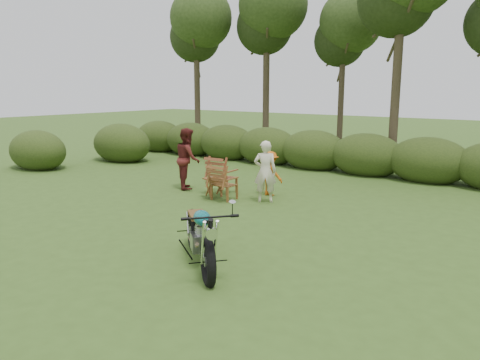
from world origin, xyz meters
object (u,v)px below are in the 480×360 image
Objects in this scene: motorcycle at (200,263)px; cup at (212,177)px; adult_a at (265,202)px; child at (270,195)px; lawn_chair_right at (224,199)px; adult_b at (188,188)px; lawn_chair_left at (223,193)px; side_table at (214,188)px.

cup is at bearing 167.16° from motorcycle.
adult_a is 0.77m from child.
cup reaches higher than child.
child is at bearing -124.44° from lawn_chair_right.
adult_b reaches higher than adult_a.
motorcycle is at bearing 116.61° from child.
lawn_chair_left is at bearing -128.79° from adult_b.
cup is (-2.85, 3.70, 0.58)m from motorcycle.
cup reaches higher than lawn_chair_left.
child is (1.20, 0.52, 0.00)m from lawn_chair_left.
side_table is 1.41m from adult_a.
lawn_chair_left is at bearing 103.75° from cup.
lawn_chair_left is at bearing -52.32° from lawn_chair_right.
adult_a is at bearing 20.14° from side_table.
side_table is 0.34× the size of adult_a.
lawn_chair_right is 1.74× the size of side_table.
adult_a reaches higher than child.
adult_b is (-2.71, 0.04, 0.00)m from adult_a.
adult_a reaches higher than side_table.
adult_a is 1.31× the size of child.
cup reaches higher than side_table.
lawn_chair_left is 0.59× the size of adult_b.
cup is at bearing 55.04° from child.
child is at bearing 149.88° from motorcycle.
cup is at bearing -12.97° from adult_a.
lawn_chair_right is at bearing 11.59° from side_table.
adult_a reaches higher than cup.
lawn_chair_right is 1.77m from adult_b.
lawn_chair_right is 0.91× the size of lawn_chair_left.
lawn_chair_right is at bearing 10.58° from cup.
adult_a is (1.52, -0.19, 0.00)m from lawn_chair_left.
adult_b is at bearing -33.52° from adult_a.
side_table is at bearing 103.44° from lawn_chair_left.
lawn_chair_left is 0.65× the size of adult_a.
lawn_chair_left is 0.90m from cup.
child is (-0.31, 0.70, 0.00)m from adult_a.
adult_b is 2.49m from child.
adult_a is (-1.50, 4.18, 0.00)m from motorcycle.
motorcycle is 5.31m from lawn_chair_left.
lawn_chair_right is at bearing -150.65° from adult_b.
adult_b is (-1.36, 0.53, -0.58)m from cup.
motorcycle is at bearing -52.91° from side_table.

